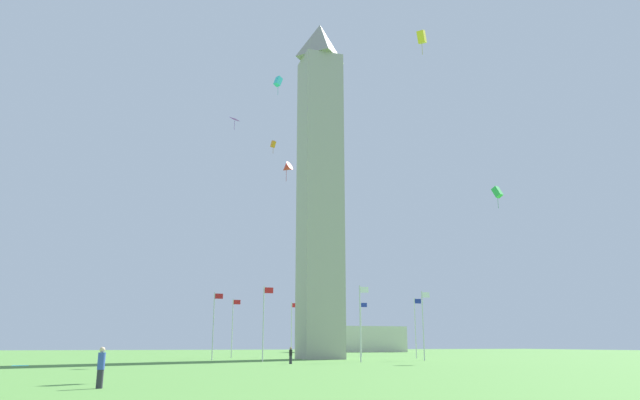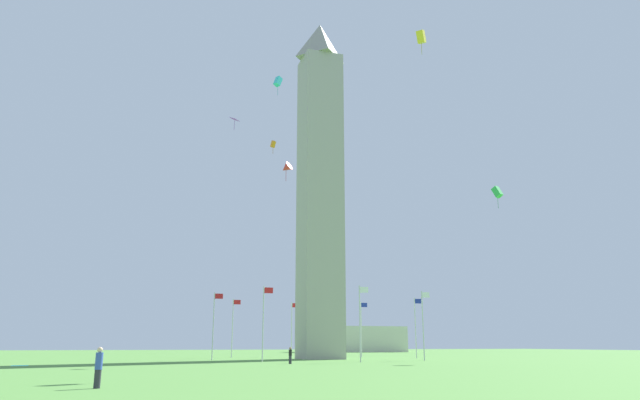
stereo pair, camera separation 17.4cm
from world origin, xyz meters
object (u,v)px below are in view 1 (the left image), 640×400
kite_purple_diamond (235,120)px  flagpole_s (214,323)px  flagpole_n (416,325)px  flagpole_nw (423,322)px  kite_orange_box (273,144)px  kite_green_box (497,192)px  flagpole_ne (361,327)px  flagpole_sw (264,320)px  flagpole_e (292,327)px  kite_yellow_box (422,37)px  flagpole_w (361,320)px  kite_cyan_box (278,81)px  person_blue_shirt (101,368)px  kite_red_delta (286,168)px  flagpole_se (233,325)px  person_black_shirt (291,356)px  distant_building (351,339)px  picnic_blanket_near_first_person (20,366)px  obelisk_monument (320,180)px

kite_purple_diamond → flagpole_s: bearing=100.1°
flagpole_n → flagpole_nw: 10.65m
flagpole_s → kite_orange_box: kite_orange_box is taller
kite_green_box → flagpole_ne: bearing=108.3°
flagpole_sw → flagpole_e: bearing=67.5°
kite_purple_diamond → kite_yellow_box: size_ratio=0.64×
flagpole_w → kite_yellow_box: size_ratio=3.13×
kite_cyan_box → kite_purple_diamond: 7.45m
person_blue_shirt → kite_red_delta: size_ratio=0.79×
flagpole_n → person_blue_shirt: (-39.14, -44.93, -3.60)m
flagpole_n → kite_yellow_box: kite_yellow_box is taller
flagpole_se → flagpole_sw: bearing=-90.0°
flagpole_e → flagpole_se: same height
flagpole_sw → flagpole_w: same height
kite_green_box → kite_red_delta: (-26.58, 1.40, 0.94)m
flagpole_s → person_black_shirt: flagpole_s is taller
kite_purple_diamond → kite_yellow_box: 27.22m
kite_orange_box → kite_green_box: kite_orange_box is taller
flagpole_ne → flagpole_se: size_ratio=1.00×
kite_yellow_box → flagpole_sw: bearing=122.2°
kite_red_delta → distant_building: bearing=63.8°
kite_purple_diamond → flagpole_sw: bearing=-57.8°
distant_building → picnic_blanket_near_first_person: 96.75m
kite_red_delta → kite_yellow_box: size_ratio=0.87×
kite_red_delta → kite_green_box: bearing=-3.0°
flagpole_sw → kite_green_box: kite_green_box is taller
flagpole_ne → obelisk_monument: bearing=-135.2°
flagpole_n → kite_green_box: size_ratio=2.92×
kite_orange_box → flagpole_s: bearing=147.1°
flagpole_se → person_blue_shirt: 57.00m
flagpole_nw → kite_purple_diamond: 34.45m
flagpole_se → flagpole_w: (9.84, -23.77, 0.00)m
flagpole_n → person_black_shirt: flagpole_n is taller
person_blue_shirt → kite_purple_diamond: bearing=36.2°
kite_purple_diamond → kite_red_delta: size_ratio=0.73×
flagpole_e → distant_building: flagpole_e is taller
person_black_shirt → kite_red_delta: kite_red_delta is taller
kite_green_box → distant_building: kite_green_box is taller
flagpole_se → kite_orange_box: (2.04, -13.79, 22.73)m
kite_purple_diamond → flagpole_se: bearing=77.4°
flagpole_ne → kite_red_delta: size_ratio=3.62×
flagpole_s → kite_cyan_box: 31.02m
flagpole_nw → person_black_shirt: flagpole_nw is taller
flagpole_w → kite_purple_diamond: size_ratio=4.93×
flagpole_sw → kite_cyan_box: bearing=32.0°
flagpole_sw → kite_purple_diamond: 25.92m
distant_building → kite_orange_box: bearing=-118.9°
person_blue_shirt → distant_building: bearing=26.2°
picnic_blanket_near_first_person → person_black_shirt: bearing=-7.0°
picnic_blanket_near_first_person → flagpole_w: bearing=-0.7°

